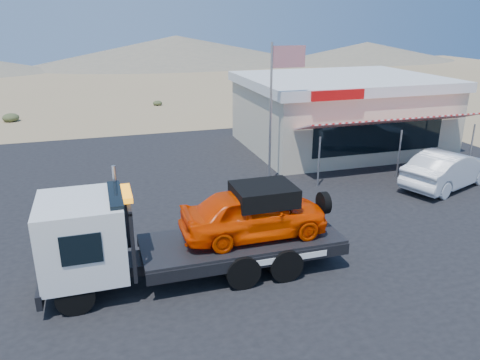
{
  "coord_description": "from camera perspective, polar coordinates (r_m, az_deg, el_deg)",
  "views": [
    {
      "loc": [
        -2.4,
        -13.96,
        7.05
      ],
      "look_at": [
        2.26,
        1.03,
        1.5
      ],
      "focal_mm": 35.0,
      "sensor_mm": 36.0,
      "label": 1
    }
  ],
  "objects": [
    {
      "name": "distant_hills",
      "position": [
        69.69,
        -23.98,
        13.61
      ],
      "size": [
        126.0,
        48.0,
        4.2
      ],
      "color": "#726B59",
      "rests_on": "ground"
    },
    {
      "name": "white_sedan",
      "position": [
        21.94,
        24.04,
        1.22
      ],
      "size": [
        5.1,
        3.27,
        1.59
      ],
      "primitive_type": "imported",
      "rotation": [
        0.0,
        0.0,
        1.93
      ],
      "color": "silver",
      "rests_on": "asphalt_lot"
    },
    {
      "name": "asphalt_lot",
      "position": [
        18.88,
        -2.52,
        -2.44
      ],
      "size": [
        32.0,
        24.0,
        0.02
      ],
      "primitive_type": "cube",
      "color": "black",
      "rests_on": "ground"
    },
    {
      "name": "tow_truck",
      "position": [
        13.07,
        -6.28,
        -5.87
      ],
      "size": [
        8.23,
        2.44,
        2.75
      ],
      "color": "black",
      "rests_on": "asphalt_lot"
    },
    {
      "name": "flagpole",
      "position": [
        20.13,
        4.42,
        10.02
      ],
      "size": [
        1.55,
        0.1,
        6.0
      ],
      "color": "#99999E",
      "rests_on": "asphalt_lot"
    },
    {
      "name": "ground",
      "position": [
        15.82,
        -6.76,
        -7.13
      ],
      "size": [
        120.0,
        120.0,
        0.0
      ],
      "primitive_type": "plane",
      "color": "#987E56",
      "rests_on": "ground"
    },
    {
      "name": "jerky_store",
      "position": [
        26.8,
        12.01,
        8.17
      ],
      "size": [
        10.4,
        9.97,
        3.9
      ],
      "color": "beige",
      "rests_on": "asphalt_lot"
    }
  ]
}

